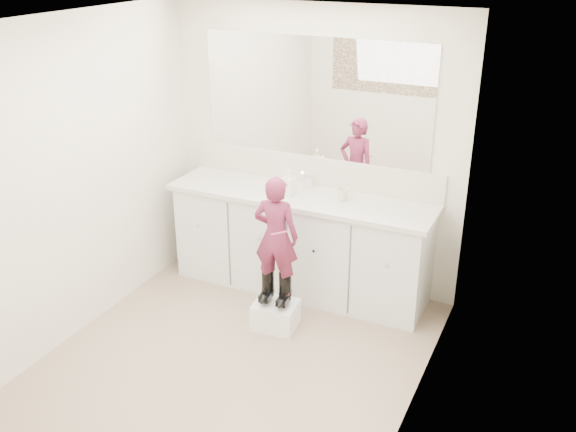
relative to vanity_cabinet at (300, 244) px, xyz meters
The scene contains 19 objects.
floor 1.30m from the vanity_cabinet, 90.00° to the right, with size 3.00×3.00×0.00m, color #947861.
ceiling 2.32m from the vanity_cabinet, 90.00° to the right, with size 3.00×3.00×0.00m, color white.
wall_back 0.82m from the vanity_cabinet, 90.00° to the left, with size 2.60×2.60×0.00m, color beige.
wall_front 2.83m from the vanity_cabinet, 90.00° to the right, with size 2.60×2.60×0.00m, color beige.
wall_left 1.95m from the vanity_cabinet, 136.70° to the right, with size 3.00×3.00×0.00m, color beige.
wall_right 1.95m from the vanity_cabinet, 43.30° to the right, with size 3.00×3.00×0.00m, color beige.
vanity_cabinet is the anchor object (origin of this frame).
countertop 0.45m from the vanity_cabinet, 90.00° to the right, with size 2.28×0.58×0.04m, color beige.
backsplash 0.64m from the vanity_cabinet, 90.00° to the left, with size 2.28×0.03×0.25m, color beige.
mirror 1.24m from the vanity_cabinet, 90.00° to the left, with size 2.00×0.02×1.00m, color white.
dot_panel 2.98m from the vanity_cabinet, 90.00° to the right, with size 2.00×0.01×1.20m, color #472819.
faucet 0.54m from the vanity_cabinet, 90.00° to the left, with size 0.08×0.08×0.10m, color silver.
cup 0.63m from the vanity_cabinet, ahead, with size 0.11×0.11×0.10m, color beige.
soap_bottle 0.58m from the vanity_cabinet, 154.91° to the right, with size 0.10×0.10×0.21m, color white.
step_stool 0.73m from the vanity_cabinet, 82.97° to the right, with size 0.34×0.28×0.21m, color white.
boot_left 0.64m from the vanity_cabinet, 89.48° to the right, with size 0.10×0.19×0.28m, color black, non-canonical shape.
boot_right 0.66m from the vanity_cabinet, 76.23° to the right, with size 0.10×0.19×0.28m, color black, non-canonical shape.
toddler 0.74m from the vanity_cabinet, 82.75° to the right, with size 0.35×0.23×0.95m, color #B53764.
toothbrush 0.85m from the vanity_cabinet, 78.10° to the right, with size 0.01×0.01×0.14m, color #D9548C.
Camera 1 is at (2.02, -3.32, 2.85)m, focal length 40.00 mm.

